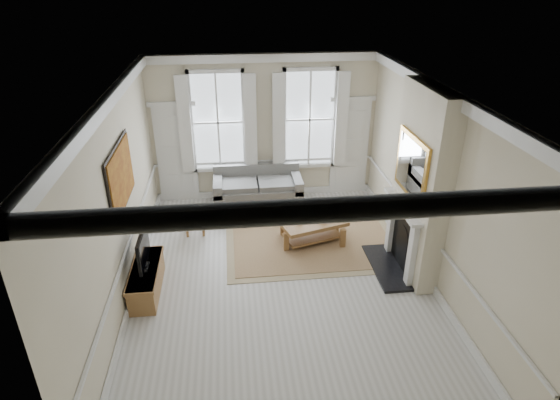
{
  "coord_description": "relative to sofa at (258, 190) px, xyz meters",
  "views": [
    {
      "loc": [
        -0.79,
        -6.79,
        5.05
      ],
      "look_at": [
        0.05,
        0.77,
        1.25
      ],
      "focal_mm": 30.0,
      "sensor_mm": 36.0,
      "label": 1
    }
  ],
  "objects": [
    {
      "name": "floor",
      "position": [
        0.21,
        -3.11,
        -0.37
      ],
      "size": [
        7.2,
        7.2,
        0.0
      ],
      "primitive_type": "plane",
      "color": "#B7B5AD",
      "rests_on": "ground"
    },
    {
      "name": "ceiling",
      "position": [
        0.21,
        -3.11,
        3.03
      ],
      "size": [
        7.2,
        7.2,
        0.0
      ],
      "primitive_type": "plane",
      "rotation": [
        3.14,
        0.0,
        0.0
      ],
      "color": "white",
      "rests_on": "back_wall"
    },
    {
      "name": "back_wall",
      "position": [
        0.21,
        0.49,
        1.33
      ],
      "size": [
        5.2,
        0.0,
        5.2
      ],
      "primitive_type": "plane",
      "rotation": [
        1.57,
        0.0,
        0.0
      ],
      "color": "beige",
      "rests_on": "floor"
    },
    {
      "name": "left_wall",
      "position": [
        -2.39,
        -3.11,
        1.33
      ],
      "size": [
        0.0,
        7.2,
        7.2
      ],
      "primitive_type": "plane",
      "rotation": [
        1.57,
        0.0,
        1.57
      ],
      "color": "beige",
      "rests_on": "floor"
    },
    {
      "name": "right_wall",
      "position": [
        2.81,
        -3.11,
        1.33
      ],
      "size": [
        0.0,
        7.2,
        7.2
      ],
      "primitive_type": "plane",
      "rotation": [
        1.57,
        0.0,
        -1.57
      ],
      "color": "beige",
      "rests_on": "floor"
    },
    {
      "name": "window_left",
      "position": [
        -0.84,
        0.44,
        1.53
      ],
      "size": [
        1.26,
        0.2,
        2.2
      ],
      "primitive_type": null,
      "color": "#B2BCC6",
      "rests_on": "back_wall"
    },
    {
      "name": "window_right",
      "position": [
        1.26,
        0.44,
        1.53
      ],
      "size": [
        1.26,
        0.2,
        2.2
      ],
      "primitive_type": null,
      "color": "#B2BCC6",
      "rests_on": "back_wall"
    },
    {
      "name": "door_left",
      "position": [
        -1.84,
        0.45,
        0.78
      ],
      "size": [
        0.9,
        0.08,
        2.3
      ],
      "primitive_type": "cube",
      "color": "silver",
      "rests_on": "floor"
    },
    {
      "name": "door_right",
      "position": [
        2.26,
        0.45,
        0.78
      ],
      "size": [
        0.9,
        0.08,
        2.3
      ],
      "primitive_type": "cube",
      "color": "silver",
      "rests_on": "floor"
    },
    {
      "name": "painting",
      "position": [
        -2.35,
        -2.81,
        1.68
      ],
      "size": [
        0.05,
        1.66,
        1.06
      ],
      "primitive_type": "cube",
      "color": "#B87B1F",
      "rests_on": "left_wall"
    },
    {
      "name": "chimney_breast",
      "position": [
        2.64,
        -2.91,
        1.33
      ],
      "size": [
        0.35,
        1.7,
        3.38
      ],
      "primitive_type": "cube",
      "color": "beige",
      "rests_on": "floor"
    },
    {
      "name": "hearth",
      "position": [
        2.21,
        -2.91,
        -0.35
      ],
      "size": [
        0.55,
        1.5,
        0.05
      ],
      "primitive_type": "cube",
      "color": "black",
      "rests_on": "floor"
    },
    {
      "name": "fireplace",
      "position": [
        2.41,
        -2.91,
        0.36
      ],
      "size": [
        0.21,
        1.45,
        1.33
      ],
      "color": "silver",
      "rests_on": "floor"
    },
    {
      "name": "mirror",
      "position": [
        2.42,
        -2.91,
        1.68
      ],
      "size": [
        0.06,
        1.26,
        1.06
      ],
      "primitive_type": "cube",
      "color": "#C08A34",
      "rests_on": "chimney_breast"
    },
    {
      "name": "sofa",
      "position": [
        0.0,
        0.0,
        0.0
      ],
      "size": [
        2.03,
        0.99,
        0.9
      ],
      "color": "#575755",
      "rests_on": "floor"
    },
    {
      "name": "side_table",
      "position": [
        -1.39,
        -1.18,
        0.02
      ],
      "size": [
        0.42,
        0.42,
        0.5
      ],
      "rotation": [
        0.0,
        0.0,
        -0.01
      ],
      "color": "brown",
      "rests_on": "floor"
    },
    {
      "name": "rug",
      "position": [
        0.99,
        -1.8,
        -0.36
      ],
      "size": [
        3.5,
        2.6,
        0.02
      ],
      "primitive_type": "cube",
      "color": "#916E4B",
      "rests_on": "floor"
    },
    {
      "name": "coffee_table",
      "position": [
        0.99,
        -1.8,
        0.03
      ],
      "size": [
        1.46,
        1.1,
        0.49
      ],
      "rotation": [
        0.0,
        0.0,
        0.29
      ],
      "color": "brown",
      "rests_on": "rug"
    },
    {
      "name": "ceramic_pot_a",
      "position": [
        0.74,
        -1.75,
        0.18
      ],
      "size": [
        0.14,
        0.14,
        0.14
      ],
      "primitive_type": "cylinder",
      "color": "black",
      "rests_on": "coffee_table"
    },
    {
      "name": "ceramic_pot_b",
      "position": [
        1.19,
        -1.85,
        0.16
      ],
      "size": [
        0.14,
        0.14,
        0.1
      ],
      "primitive_type": "cylinder",
      "color": "black",
      "rests_on": "coffee_table"
    },
    {
      "name": "bowl",
      "position": [
        1.04,
        -1.7,
        0.14
      ],
      "size": [
        0.25,
        0.25,
        0.06
      ],
      "primitive_type": "imported",
      "rotation": [
        0.0,
        0.0,
        -0.09
      ],
      "color": "black",
      "rests_on": "coffee_table"
    },
    {
      "name": "tv_stand",
      "position": [
        -2.13,
        -3.12,
        -0.13
      ],
      "size": [
        0.43,
        1.35,
        0.48
      ],
      "primitive_type": "cube",
      "color": "brown",
      "rests_on": "floor"
    },
    {
      "name": "tv",
      "position": [
        -2.1,
        -3.12,
        0.5
      ],
      "size": [
        0.08,
        0.9,
        0.68
      ],
      "color": "black",
      "rests_on": "tv_stand"
    }
  ]
}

